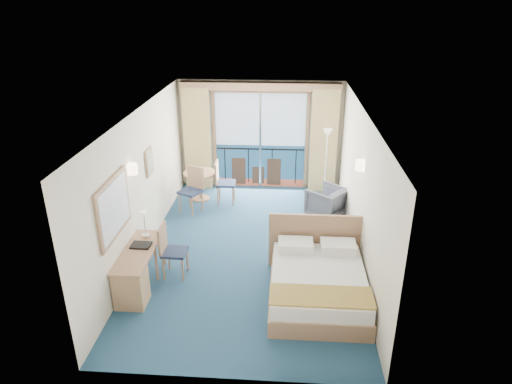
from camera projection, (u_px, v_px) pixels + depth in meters
name	position (u px, v px, depth m)	size (l,w,h in m)	color
floor	(250.00, 250.00, 8.86)	(6.50, 6.50, 0.00)	navy
room_walls	(250.00, 164.00, 8.15)	(4.04, 6.54, 2.72)	silver
balcony_door	(260.00, 143.00, 11.35)	(2.36, 0.03, 2.52)	navy
curtain_left	(197.00, 139.00, 11.26)	(0.65, 0.22, 2.55)	tan
curtain_right	(324.00, 141.00, 11.06)	(0.65, 0.22, 2.55)	tan
pelmet	(260.00, 86.00, 10.67)	(3.80, 0.25, 0.18)	tan
mirror	(114.00, 208.00, 7.00)	(0.05, 1.25, 0.95)	tan
wall_print	(149.00, 162.00, 8.76)	(0.04, 0.42, 0.52)	tan
sconce_left	(132.00, 169.00, 7.70)	(0.18, 0.18, 0.18)	#FFDDB2
sconce_right	(361.00, 165.00, 7.86)	(0.18, 0.18, 0.18)	#FFDDB2
bed	(318.00, 282.00, 7.36)	(1.67, 1.99, 1.05)	tan
nightstand	(344.00, 245.00, 8.50)	(0.40, 0.38, 0.53)	tan
phone	(347.00, 231.00, 8.37)	(0.18, 0.14, 0.08)	beige
armchair	(327.00, 202.00, 10.08)	(0.72, 0.74, 0.67)	#4B4E5B
floor_lamp	(327.00, 146.00, 10.72)	(0.23, 0.23, 1.69)	silver
desk	(133.00, 280.00, 7.28)	(0.50, 1.45, 0.68)	tan
desk_chair	(170.00, 248.00, 7.86)	(0.44, 0.43, 0.97)	#1F2B49
folder	(141.00, 245.00, 7.65)	(0.33, 0.25, 0.03)	black
desk_lamp	(144.00, 219.00, 7.80)	(0.12, 0.12, 0.47)	silver
round_table	(200.00, 179.00, 10.85)	(0.77, 0.77, 0.69)	tan
table_chair_a	(222.00, 180.00, 10.64)	(0.46, 0.45, 1.02)	#1F2B49
table_chair_b	(193.00, 187.00, 10.25)	(0.60, 0.61, 1.03)	#1F2B49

